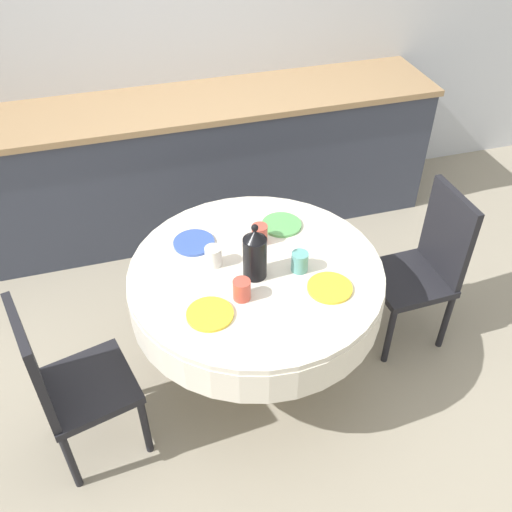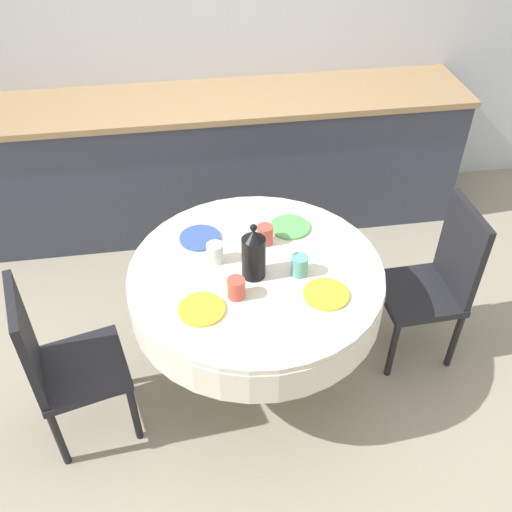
{
  "view_description": "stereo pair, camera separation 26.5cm",
  "coord_description": "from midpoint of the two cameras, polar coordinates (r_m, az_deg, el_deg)",
  "views": [
    {
      "loc": [
        -0.57,
        -1.95,
        2.53
      ],
      "look_at": [
        0.0,
        0.0,
        0.81
      ],
      "focal_mm": 40.0,
      "sensor_mm": 36.0,
      "label": 1
    },
    {
      "loc": [
        -0.31,
        -2.0,
        2.53
      ],
      "look_at": [
        0.0,
        0.0,
        0.81
      ],
      "focal_mm": 40.0,
      "sensor_mm": 36.0,
      "label": 2
    }
  ],
  "objects": [
    {
      "name": "cup_near_right",
      "position": [
        2.67,
        1.57,
        -0.69
      ],
      "size": [
        0.08,
        0.08,
        0.1
      ],
      "primitive_type": "cylinder",
      "color": "#5BA39E",
      "rests_on": "dining_table"
    },
    {
      "name": "kitchen_counter",
      "position": [
        4.01,
        -7.76,
        9.03
      ],
      "size": [
        3.24,
        0.64,
        0.94
      ],
      "color": "#383D4C",
      "rests_on": "ground_plane"
    },
    {
      "name": "cup_near_left",
      "position": [
        2.53,
        -4.44,
        -3.51
      ],
      "size": [
        0.08,
        0.08,
        0.1
      ],
      "primitive_type": "cylinder",
      "color": "#CC4C3D",
      "rests_on": "dining_table"
    },
    {
      "name": "coffee_carafe",
      "position": [
        2.59,
        -3.05,
        0.08
      ],
      "size": [
        0.11,
        0.11,
        0.29
      ],
      "color": "black",
      "rests_on": "dining_table"
    },
    {
      "name": "plate_near_left",
      "position": [
        2.5,
        -7.68,
        -5.92
      ],
      "size": [
        0.21,
        0.21,
        0.01
      ],
      "primitive_type": "cylinder",
      "color": "yellow",
      "rests_on": "dining_table"
    },
    {
      "name": "chair_right",
      "position": [
        2.72,
        -21.24,
        -11.75
      ],
      "size": [
        0.48,
        0.48,
        0.94
      ],
      "rotation": [
        0.0,
        0.0,
        -1.33
      ],
      "color": "black",
      "rests_on": "ground_plane"
    },
    {
      "name": "cup_far_right",
      "position": [
        2.83,
        -2.33,
        2.1
      ],
      "size": [
        0.08,
        0.08,
        0.1
      ],
      "primitive_type": "cylinder",
      "color": "#CC4C3D",
      "rests_on": "dining_table"
    },
    {
      "name": "ground_plane",
      "position": [
        3.24,
        -2.39,
        -11.16
      ],
      "size": [
        12.0,
        12.0,
        0.0
      ],
      "primitive_type": "plane",
      "color": "#9E937F"
    },
    {
      "name": "wall_back",
      "position": [
        3.97,
        -9.81,
        21.69
      ],
      "size": [
        7.0,
        0.05,
        2.6
      ],
      "color": "silver",
      "rests_on": "ground_plane"
    },
    {
      "name": "plate_far_right",
      "position": [
        2.96,
        0.02,
        3.05
      ],
      "size": [
        0.21,
        0.21,
        0.01
      ],
      "primitive_type": "cylinder",
      "color": "#5BA85B",
      "rests_on": "dining_table"
    },
    {
      "name": "plate_far_left",
      "position": [
        2.88,
        -8.86,
        1.22
      ],
      "size": [
        0.21,
        0.21,
        0.01
      ],
      "primitive_type": "cylinder",
      "color": "#3856AD",
      "rests_on": "dining_table"
    },
    {
      "name": "dining_table",
      "position": [
        2.79,
        -2.72,
        -3.34
      ],
      "size": [
        1.23,
        1.23,
        0.73
      ],
      "color": "brown",
      "rests_on": "ground_plane"
    },
    {
      "name": "cup_far_left",
      "position": [
        2.72,
        -7.08,
        -0.14
      ],
      "size": [
        0.08,
        0.08,
        0.1
      ],
      "primitive_type": "cylinder",
      "color": "white",
      "rests_on": "dining_table"
    },
    {
      "name": "chair_left",
      "position": [
        3.18,
        14.24,
        -0.82
      ],
      "size": [
        0.41,
        0.41,
        0.94
      ],
      "rotation": [
        0.0,
        0.0,
        -4.68
      ],
      "color": "black",
      "rests_on": "ground_plane"
    },
    {
      "name": "plate_near_right",
      "position": [
        2.6,
        4.51,
        -3.32
      ],
      "size": [
        0.21,
        0.21,
        0.01
      ],
      "primitive_type": "cylinder",
      "color": "yellow",
      "rests_on": "dining_table"
    }
  ]
}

